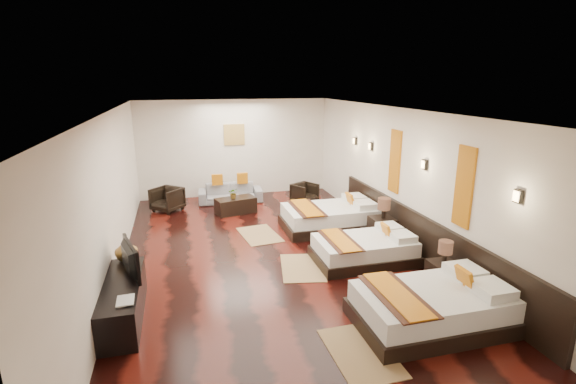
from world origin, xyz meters
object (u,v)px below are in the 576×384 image
object	(u,v)px
tv_console	(123,301)
coffee_table	(236,205)
armchair_right	(305,193)
table_plant	(233,193)
bed_far	(330,217)
figurine	(126,249)
nightstand_b	(383,227)
book	(116,302)
bed_mid	(365,249)
bed_near	(433,307)
armchair_left	(167,199)
tv	(125,260)
sofa	(230,193)
nightstand_a	(443,273)

from	to	relation	value
tv_console	coffee_table	bearing A→B (deg)	63.53
armchair_right	table_plant	xyz separation A→B (m)	(-2.04, -0.43, 0.26)
bed_far	figurine	distance (m)	4.66
bed_far	nightstand_b	xyz separation A→B (m)	(0.75, -1.11, 0.07)
book	armchair_right	world-z (taller)	book
bed_mid	table_plant	world-z (taller)	bed_mid
bed_near	armchair_right	bearing A→B (deg)	89.69
bed_far	table_plant	size ratio (longest dim) A/B	7.68
bed_near	armchair_left	xyz separation A→B (m)	(-3.66, 6.42, 0.04)
tv	tv_console	bearing A→B (deg)	151.01
bed_mid	nightstand_b	distance (m)	1.08
bed_near	bed_far	bearing A→B (deg)	90.00
bed_mid	tv_console	bearing A→B (deg)	-167.80
bed_mid	book	world-z (taller)	bed_mid
tv	figurine	distance (m)	0.58
nightstand_b	armchair_left	distance (m)	5.61
bed_near	tv	xyz separation A→B (m)	(-4.15, 1.52, 0.53)
book	bed_mid	bearing A→B (deg)	19.28
coffee_table	table_plant	distance (m)	0.34
bed_far	nightstand_b	distance (m)	1.34
book	armchair_right	distance (m)	6.92
book	armchair_left	world-z (taller)	armchair_left
tv	sofa	bearing A→B (deg)	-39.35
bed_mid	nightstand_b	world-z (taller)	nightstand_b
sofa	coffee_table	bearing A→B (deg)	-86.81
nightstand_b	armchair_right	xyz separation A→B (m)	(-0.71, 3.24, -0.06)
bed_mid	figurine	world-z (taller)	figurine
sofa	armchair_right	xyz separation A→B (m)	(1.99, -0.64, 0.02)
bed_mid	book	distance (m)	4.45
bed_mid	nightstand_b	bearing A→B (deg)	45.44
bed_far	tv_console	world-z (taller)	bed_far
bed_far	armchair_left	size ratio (longest dim) A/B	3.09
nightstand_a	bed_mid	bearing A→B (deg)	119.28
book	armchair_left	xyz separation A→B (m)	(0.53, 5.70, -0.25)
armchair_left	coffee_table	size ratio (longest dim) A/B	0.69
tv_console	figurine	distance (m)	0.93
tv_console	coffee_table	size ratio (longest dim) A/B	1.80
bed_mid	coffee_table	size ratio (longest dim) A/B	1.87
bed_near	bed_mid	distance (m)	2.19
book	coffee_table	xyz separation A→B (m)	(2.24, 5.06, -0.36)
bed_far	tv_console	distance (m)	5.03
armchair_right	tv_console	bearing A→B (deg)	-160.46
tv_console	figurine	xyz separation A→B (m)	(0.00, 0.81, 0.46)
nightstand_a	armchair_left	distance (m)	7.10
bed_mid	tv	size ratio (longest dim) A/B	2.13
bed_mid	sofa	world-z (taller)	bed_mid
coffee_table	table_plant	bearing A→B (deg)	-158.68
bed_near	book	bearing A→B (deg)	170.23
coffee_table	tv	bearing A→B (deg)	-117.18
bed_far	armchair_right	bearing A→B (deg)	89.11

